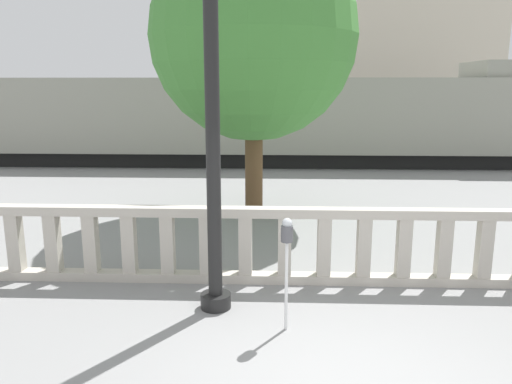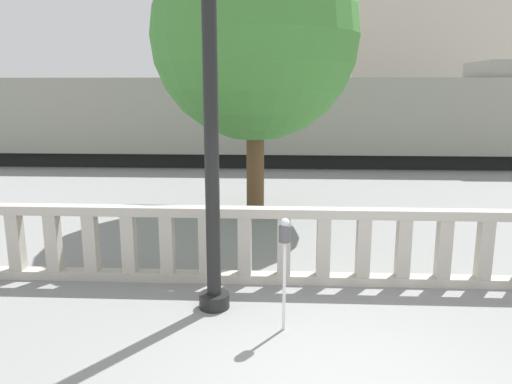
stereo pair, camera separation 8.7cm
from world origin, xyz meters
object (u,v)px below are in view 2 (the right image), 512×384
tree_left (255,37)px  train_near (237,119)px  lamppost (211,135)px  parking_meter (285,243)px

tree_left → train_near: bearing=98.0°
tree_left → lamppost: bearing=-93.4°
train_near → tree_left: 8.35m
lamppost → tree_left: (0.30, 5.07, 1.67)m
train_near → tree_left: tree_left is taller
parking_meter → train_near: bearing=97.4°
parking_meter → tree_left: tree_left is taller
parking_meter → train_near: train_near is taller
train_near → tree_left: bearing=-82.0°
lamppost → train_near: 13.06m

